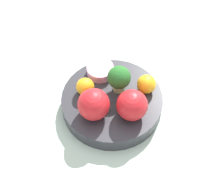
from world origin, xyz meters
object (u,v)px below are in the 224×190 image
at_px(apple_red, 94,104).
at_px(small_cup, 100,70).
at_px(broccoli, 119,78).
at_px(orange_front, 146,84).
at_px(bowl, 112,103).
at_px(orange_back, 85,87).
at_px(apple_green, 132,105).

bearing_deg(apple_red, small_cup, -120.76).
height_order(broccoli, orange_front, broccoli).
bearing_deg(apple_red, orange_front, -176.17).
relative_size(broccoli, apple_red, 1.00).
bearing_deg(bowl, broccoli, -147.39).
relative_size(orange_front, orange_back, 1.06).
height_order(orange_front, small_cup, orange_front).
xyz_separation_m(orange_front, small_cup, (0.06, -0.08, -0.01)).
height_order(broccoli, orange_back, broccoli).
bearing_deg(apple_green, orange_back, -55.39).
distance_m(broccoli, apple_red, 0.08).
distance_m(apple_green, small_cup, 0.12).
distance_m(apple_green, orange_front, 0.07).
distance_m(bowl, broccoli, 0.06).
xyz_separation_m(bowl, orange_front, (-0.07, 0.01, 0.04)).
relative_size(bowl, orange_back, 5.60).
distance_m(bowl, orange_front, 0.08).
bearing_deg(orange_back, apple_red, 84.85).
bearing_deg(small_cup, apple_green, 95.84).
xyz_separation_m(broccoli, orange_back, (0.06, -0.02, -0.02)).
relative_size(apple_red, orange_front, 1.61).
height_order(apple_green, orange_front, apple_green).
relative_size(apple_red, small_cup, 1.10).
height_order(broccoli, small_cup, broccoli).
distance_m(bowl, apple_green, 0.07).
distance_m(orange_front, small_cup, 0.10).
distance_m(broccoli, orange_back, 0.07).
relative_size(broccoli, orange_front, 1.61).
bearing_deg(broccoli, apple_green, 86.35).
relative_size(bowl, apple_red, 3.30).
bearing_deg(apple_green, small_cup, -84.16).
xyz_separation_m(bowl, apple_green, (-0.02, 0.05, 0.05)).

